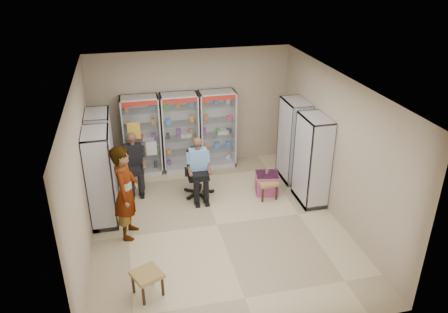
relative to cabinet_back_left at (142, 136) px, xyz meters
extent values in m
plane|color=#C9B68C|center=(1.30, -2.73, -1.00)|extent=(6.00, 6.00, 0.00)
cube|color=tan|center=(1.30, 0.27, 0.50)|extent=(5.00, 0.02, 3.00)
cube|color=tan|center=(1.30, -5.73, 0.50)|extent=(5.00, 0.02, 3.00)
cube|color=tan|center=(-1.20, -2.73, 0.50)|extent=(0.02, 6.00, 3.00)
cube|color=tan|center=(3.80, -2.73, 0.50)|extent=(0.02, 6.00, 3.00)
cube|color=white|center=(1.30, -2.73, 2.00)|extent=(5.00, 6.00, 0.02)
cube|color=#AEB0B5|center=(0.00, 0.00, 0.00)|extent=(0.90, 0.50, 2.00)
cube|color=#B2B6BA|center=(0.95, 0.00, 0.00)|extent=(0.90, 0.50, 2.00)
cube|color=silver|center=(1.90, 0.00, 0.00)|extent=(0.90, 0.50, 2.00)
cube|color=#BBBDC3|center=(3.53, -1.13, 0.00)|extent=(0.90, 0.50, 2.00)
cube|color=#A4A5AB|center=(3.53, -2.23, 0.00)|extent=(0.90, 0.50, 2.00)
cube|color=silver|center=(-0.93, -0.93, 0.00)|extent=(0.90, 0.50, 2.00)
cube|color=#A7A9AF|center=(-0.93, -2.03, 0.00)|extent=(0.90, 0.50, 2.00)
cube|color=black|center=(-0.25, -0.73, -0.53)|extent=(0.42, 0.42, 0.94)
cube|color=black|center=(1.14, -1.41, -0.46)|extent=(0.59, 0.59, 1.07)
cube|color=#B7499E|center=(2.71, -1.68, -0.76)|extent=(0.57, 0.56, 0.48)
cylinder|color=#571107|center=(2.71, -1.66, -0.47)|extent=(0.07, 0.07, 0.09)
cube|color=olive|center=(2.64, -1.89, -0.79)|extent=(0.45, 0.45, 0.42)
cube|color=#A36D44|center=(-0.23, -4.42, -0.78)|extent=(0.58, 0.58, 0.44)
imported|color=#97979A|center=(-0.46, -2.66, -0.04)|extent=(0.62, 0.79, 1.93)
camera|label=1|loc=(-0.26, -10.10, 4.17)|focal=35.00mm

